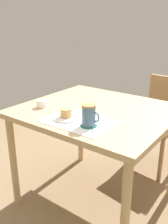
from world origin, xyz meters
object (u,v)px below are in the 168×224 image
at_px(wooden_chair, 160,118).
at_px(coffee_mug, 89,115).
at_px(dining_table, 97,120).
at_px(sugar_bowl, 41,104).
at_px(pastry, 66,113).
at_px(pastry_plate, 66,118).

height_order(wooden_chair, coffee_mug, coffee_mug).
xyz_separation_m(dining_table, wooden_chair, (0.17, 0.79, -0.19)).
bearing_deg(dining_table, wooden_chair, 77.62).
bearing_deg(sugar_bowl, pastry, -13.56).
bearing_deg(coffee_mug, pastry_plate, 177.05).
distance_m(dining_table, coffee_mug, 0.35).
distance_m(dining_table, wooden_chair, 0.83).
relative_size(dining_table, wooden_chair, 1.20).
height_order(dining_table, pastry, pastry).
xyz_separation_m(pastry_plate, pastry, (-0.00, 0.00, 0.03)).
height_order(pastry_plate, pastry, pastry).
height_order(wooden_chair, sugar_bowl, wooden_chair).
bearing_deg(pastry, sugar_bowl, 166.44).
relative_size(dining_table, pastry, 14.37).
xyz_separation_m(pastry_plate, coffee_mug, (0.18, -0.01, 0.06)).
xyz_separation_m(dining_table, pastry, (-0.04, -0.28, 0.13)).
bearing_deg(wooden_chair, sugar_bowl, 71.13).
xyz_separation_m(wooden_chair, coffee_mug, (-0.04, -1.08, 0.35)).
xyz_separation_m(pastry, coffee_mug, (0.18, -0.01, 0.03)).
bearing_deg(pastry, coffee_mug, -2.95).
bearing_deg(coffee_mug, dining_table, 115.35).
height_order(pastry_plate, sugar_bowl, sugar_bowl).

